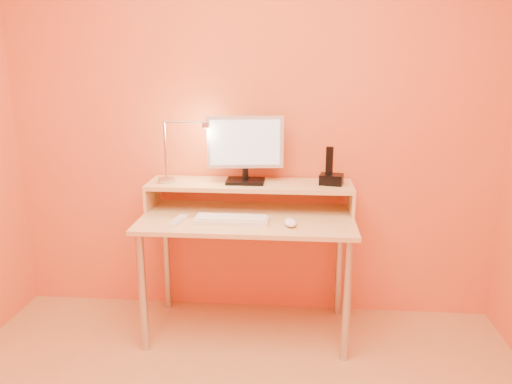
# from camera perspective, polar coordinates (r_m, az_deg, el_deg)

# --- Properties ---
(wall_back) EXTENTS (3.00, 0.04, 2.50)m
(wall_back) POSITION_cam_1_polar(r_m,az_deg,el_deg) (2.96, -0.43, 8.84)
(wall_back) COLOR #D66B40
(wall_back) RESTS_ON floor
(desk_leg_fl) EXTENTS (0.04, 0.04, 0.69)m
(desk_leg_fl) POSITION_cam_1_polar(r_m,az_deg,el_deg) (2.79, -13.08, -11.41)
(desk_leg_fl) COLOR #B4B4B5
(desk_leg_fl) RESTS_ON floor
(desk_leg_fr) EXTENTS (0.04, 0.04, 0.69)m
(desk_leg_fr) POSITION_cam_1_polar(r_m,az_deg,el_deg) (2.68, 10.53, -12.41)
(desk_leg_fr) COLOR #B4B4B5
(desk_leg_fr) RESTS_ON floor
(desk_leg_bl) EXTENTS (0.04, 0.04, 0.69)m
(desk_leg_bl) POSITION_cam_1_polar(r_m,az_deg,el_deg) (3.22, -10.39, -7.52)
(desk_leg_bl) COLOR #B4B4B5
(desk_leg_bl) RESTS_ON floor
(desk_leg_br) EXTENTS (0.04, 0.04, 0.69)m
(desk_leg_br) POSITION_cam_1_polar(r_m,az_deg,el_deg) (3.13, 9.67, -8.20)
(desk_leg_br) COLOR #B4B4B5
(desk_leg_br) RESTS_ON floor
(desk_lower) EXTENTS (1.20, 0.60, 0.02)m
(desk_lower) POSITION_cam_1_polar(r_m,az_deg,el_deg) (2.77, -1.02, -3.13)
(desk_lower) COLOR tan
(desk_lower) RESTS_ON floor
(shelf_riser_left) EXTENTS (0.02, 0.30, 0.14)m
(shelf_riser_left) POSITION_cam_1_polar(r_m,az_deg,el_deg) (3.00, -12.03, -0.42)
(shelf_riser_left) COLOR tan
(shelf_riser_left) RESTS_ON desk_lower
(shelf_riser_right) EXTENTS (0.02, 0.30, 0.14)m
(shelf_riser_right) POSITION_cam_1_polar(r_m,az_deg,el_deg) (2.89, 11.02, -0.95)
(shelf_riser_right) COLOR tan
(shelf_riser_right) RESTS_ON desk_lower
(desk_shelf) EXTENTS (1.20, 0.30, 0.02)m
(desk_shelf) POSITION_cam_1_polar(r_m,az_deg,el_deg) (2.87, -0.73, 0.85)
(desk_shelf) COLOR tan
(desk_shelf) RESTS_ON desk_lower
(monitor_foot) EXTENTS (0.22, 0.16, 0.02)m
(monitor_foot) POSITION_cam_1_polar(r_m,az_deg,el_deg) (2.86, -1.25, 1.27)
(monitor_foot) COLOR black
(monitor_foot) RESTS_ON desk_shelf
(monitor_neck) EXTENTS (0.04, 0.04, 0.07)m
(monitor_neck) POSITION_cam_1_polar(r_m,az_deg,el_deg) (2.85, -1.25, 2.13)
(monitor_neck) COLOR black
(monitor_neck) RESTS_ON monitor_foot
(monitor_panel) EXTENTS (0.44, 0.09, 0.30)m
(monitor_panel) POSITION_cam_1_polar(r_m,az_deg,el_deg) (2.83, -1.25, 5.84)
(monitor_panel) COLOR silver
(monitor_panel) RESTS_ON monitor_neck
(monitor_back) EXTENTS (0.39, 0.06, 0.25)m
(monitor_back) POSITION_cam_1_polar(r_m,az_deg,el_deg) (2.85, -1.20, 5.91)
(monitor_back) COLOR black
(monitor_back) RESTS_ON monitor_panel
(monitor_screen) EXTENTS (0.40, 0.06, 0.26)m
(monitor_screen) POSITION_cam_1_polar(r_m,az_deg,el_deg) (2.81, -1.29, 5.77)
(monitor_screen) COLOR silver
(monitor_screen) RESTS_ON monitor_panel
(lamp_base) EXTENTS (0.10, 0.10, 0.02)m
(lamp_base) POSITION_cam_1_polar(r_m,az_deg,el_deg) (2.92, -10.36, 1.36)
(lamp_base) COLOR #B4B4B5
(lamp_base) RESTS_ON desk_shelf
(lamp_post) EXTENTS (0.01, 0.01, 0.33)m
(lamp_post) POSITION_cam_1_polar(r_m,az_deg,el_deg) (2.88, -10.52, 4.79)
(lamp_post) COLOR #B4B4B5
(lamp_post) RESTS_ON lamp_base
(lamp_arm) EXTENTS (0.24, 0.01, 0.01)m
(lamp_arm) POSITION_cam_1_polar(r_m,az_deg,el_deg) (2.83, -8.31, 8.08)
(lamp_arm) COLOR #B4B4B5
(lamp_arm) RESTS_ON lamp_post
(lamp_head) EXTENTS (0.04, 0.04, 0.03)m
(lamp_head) POSITION_cam_1_polar(r_m,az_deg,el_deg) (2.81, -5.89, 7.79)
(lamp_head) COLOR #B4B4B5
(lamp_head) RESTS_ON lamp_arm
(lamp_bulb) EXTENTS (0.03, 0.03, 0.00)m
(lamp_bulb) POSITION_cam_1_polar(r_m,az_deg,el_deg) (2.81, -5.88, 7.47)
(lamp_bulb) COLOR #FFEAC6
(lamp_bulb) RESTS_ON lamp_head
(phone_dock) EXTENTS (0.15, 0.12, 0.06)m
(phone_dock) POSITION_cam_1_polar(r_m,az_deg,el_deg) (2.85, 8.78, 1.47)
(phone_dock) COLOR black
(phone_dock) RESTS_ON desk_shelf
(phone_handset) EXTENTS (0.04, 0.03, 0.16)m
(phone_handset) POSITION_cam_1_polar(r_m,az_deg,el_deg) (2.83, 8.57, 3.64)
(phone_handset) COLOR black
(phone_handset) RESTS_ON phone_dock
(phone_led) EXTENTS (0.01, 0.00, 0.04)m
(phone_led) POSITION_cam_1_polar(r_m,az_deg,el_deg) (2.80, 9.77, 1.20)
(phone_led) COLOR #2930F6
(phone_led) RESTS_ON phone_dock
(keyboard) EXTENTS (0.40, 0.13, 0.02)m
(keyboard) POSITION_cam_1_polar(r_m,az_deg,el_deg) (2.67, -2.88, -3.30)
(keyboard) COLOR silver
(keyboard) RESTS_ON desk_lower
(mouse) EXTENTS (0.08, 0.13, 0.04)m
(mouse) POSITION_cam_1_polar(r_m,az_deg,el_deg) (2.61, 4.01, -3.54)
(mouse) COLOR white
(mouse) RESTS_ON desk_lower
(remote_control) EXTENTS (0.07, 0.17, 0.02)m
(remote_control) POSITION_cam_1_polar(r_m,az_deg,el_deg) (2.70, -9.04, -3.30)
(remote_control) COLOR silver
(remote_control) RESTS_ON desk_lower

